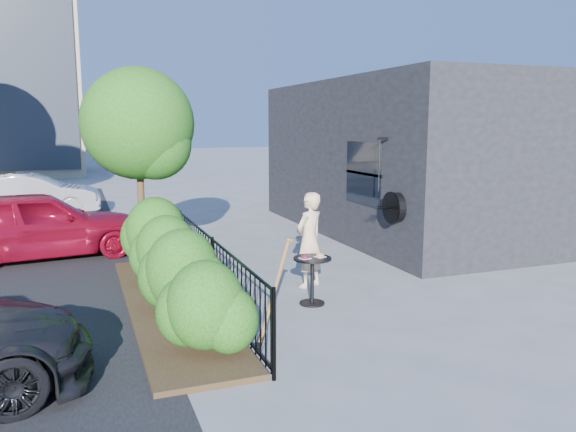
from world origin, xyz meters
name	(u,v)px	position (x,y,z in m)	size (l,w,h in m)	color
ground	(299,293)	(0.00, 0.00, 0.00)	(120.00, 120.00, 0.00)	gray
shop_building	(424,157)	(5.50, 4.50, 2.00)	(6.22, 9.00, 4.00)	black
fence	(213,270)	(-1.50, 0.00, 0.56)	(0.05, 6.05, 1.10)	black
planting_bed	(171,305)	(-2.20, 0.00, 0.04)	(1.30, 6.00, 0.08)	#382616
shrubs	(174,263)	(-2.10, 0.10, 0.70)	(1.10, 5.60, 1.24)	#135012
patio_tree	(142,131)	(-2.24, 2.76, 2.76)	(2.20, 2.20, 3.94)	#3F2B19
cafe_table	(312,272)	(-0.02, -0.62, 0.54)	(0.62, 0.62, 0.83)	black
woman	(309,240)	(0.33, 0.34, 0.85)	(0.62, 0.41, 1.71)	beige
shovel	(272,302)	(-1.26, -2.22, 0.67)	(0.52, 0.20, 1.52)	brown
car_red	(38,224)	(-4.33, 4.34, 0.75)	(1.78, 4.43, 1.51)	#A50D29
car_silver	(33,195)	(-4.83, 10.72, 0.67)	(1.42, 4.06, 1.34)	#A6A6AB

